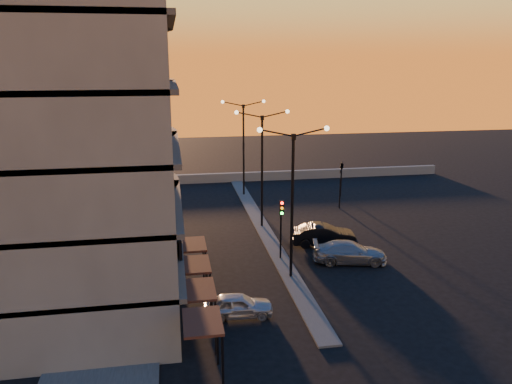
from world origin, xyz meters
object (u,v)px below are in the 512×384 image
at_px(streetlamp_mid, 262,160).
at_px(traffic_light_main, 281,220).
at_px(car_hatchback, 238,305).
at_px(car_wagon, 350,252).
at_px(car_sedan, 323,235).

height_order(streetlamp_mid, traffic_light_main, streetlamp_mid).
relative_size(car_hatchback, car_wagon, 0.75).
distance_m(car_hatchback, car_sedan, 12.13).
xyz_separation_m(streetlamp_mid, car_wagon, (4.50, -8.25, -4.88)).
relative_size(streetlamp_mid, car_hatchback, 2.56).
relative_size(car_sedan, car_wagon, 0.96).
bearing_deg(car_wagon, car_hatchback, 136.93).
height_order(streetlamp_mid, car_wagon, streetlamp_mid).
bearing_deg(traffic_light_main, car_wagon, -13.95).
bearing_deg(streetlamp_mid, car_wagon, -61.38).
distance_m(streetlamp_mid, car_sedan, 7.75).
distance_m(traffic_light_main, car_hatchback, 8.42).
distance_m(traffic_light_main, car_sedan, 4.86).
height_order(traffic_light_main, car_wagon, traffic_light_main).
bearing_deg(car_hatchback, car_sedan, -35.83).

